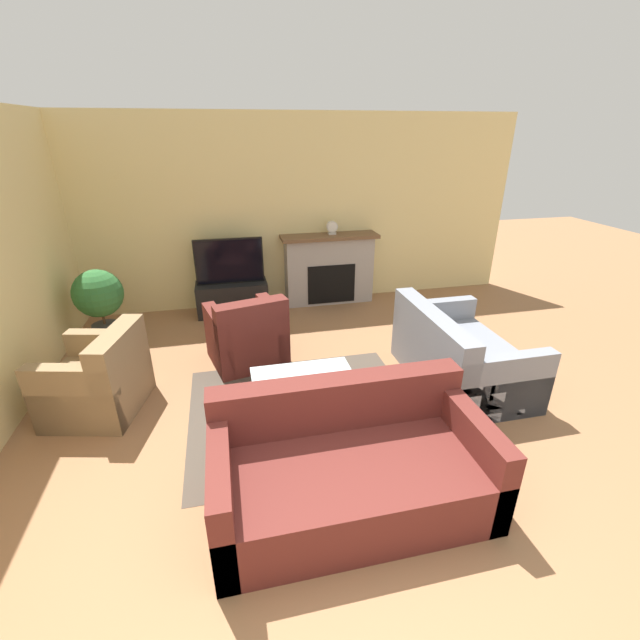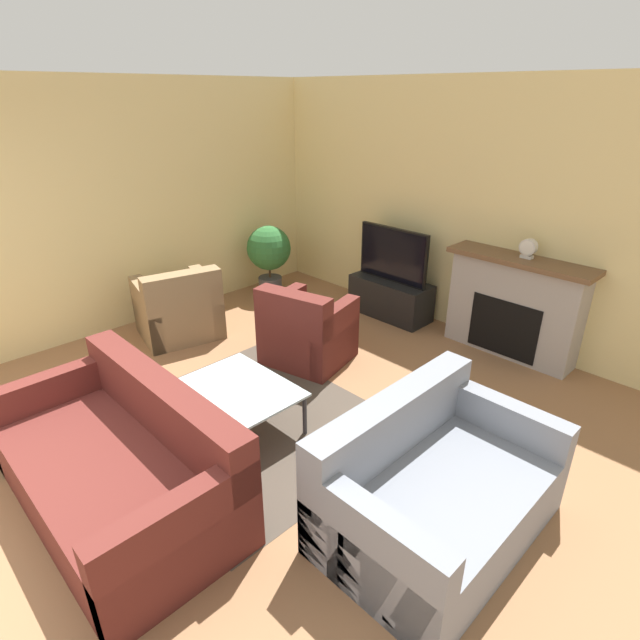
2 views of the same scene
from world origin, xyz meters
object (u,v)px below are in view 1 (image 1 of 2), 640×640
(couch_loveseat, at_px, (458,357))
(armchair_by_window, at_px, (99,382))
(mantel_clock, at_px, (332,227))
(couch_sectional, at_px, (349,468))
(potted_plant, at_px, (99,298))
(armchair_accent, at_px, (247,338))
(coffee_table, at_px, (305,384))
(tv, at_px, (229,261))

(couch_loveseat, xyz_separation_m, armchair_by_window, (-3.54, 0.30, 0.02))
(couch_loveseat, xyz_separation_m, mantel_clock, (-0.72, 2.56, 0.86))
(couch_sectional, relative_size, potted_plant, 2.01)
(couch_loveseat, height_order, armchair_accent, same)
(coffee_table, relative_size, mantel_clock, 4.90)
(couch_sectional, relative_size, armchair_by_window, 1.93)
(armchair_accent, distance_m, potted_plant, 1.96)
(armchair_accent, xyz_separation_m, mantel_clock, (1.40, 1.65, 0.85))
(couch_sectional, relative_size, couch_loveseat, 1.27)
(couch_sectional, bearing_deg, tv, 100.22)
(couch_sectional, bearing_deg, mantel_clock, 77.62)
(coffee_table, bearing_deg, mantel_clock, 71.08)
(coffee_table, bearing_deg, potted_plant, 136.01)
(potted_plant, bearing_deg, tv, 20.22)
(armchair_accent, distance_m, mantel_clock, 2.32)
(tv, distance_m, armchair_accent, 1.59)
(armchair_accent, bearing_deg, couch_sectional, 90.67)
(couch_loveseat, bearing_deg, potted_plant, 64.37)
(tv, xyz_separation_m, couch_sectional, (0.67, -3.71, -0.49))
(couch_sectional, relative_size, mantel_clock, 9.84)
(armchair_accent, bearing_deg, coffee_table, 97.48)
(tv, bearing_deg, couch_sectional, -79.78)
(couch_sectional, height_order, potted_plant, potted_plant)
(couch_sectional, distance_m, potted_plant, 3.87)
(potted_plant, bearing_deg, couch_loveseat, -25.63)
(couch_loveseat, height_order, mantel_clock, mantel_clock)
(tv, relative_size, potted_plant, 1.01)
(couch_loveseat, bearing_deg, tv, 42.62)
(tv, height_order, armchair_by_window, tv)
(armchair_by_window, height_order, potted_plant, potted_plant)
(armchair_by_window, relative_size, mantel_clock, 5.09)
(armchair_by_window, height_order, mantel_clock, mantel_clock)
(couch_sectional, distance_m, armchair_by_window, 2.53)
(armchair_by_window, xyz_separation_m, potted_plant, (-0.29, 1.54, 0.29))
(mantel_clock, bearing_deg, coffee_table, -108.92)
(armchair_by_window, relative_size, armchair_accent, 1.05)
(tv, bearing_deg, armchair_accent, -85.80)
(armchair_accent, bearing_deg, armchair_by_window, 9.74)
(couch_sectional, bearing_deg, potted_plant, 125.97)
(armchair_accent, bearing_deg, couch_loveseat, 143.21)
(couch_loveseat, height_order, coffee_table, couch_loveseat)
(armchair_by_window, distance_m, coffee_table, 1.94)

